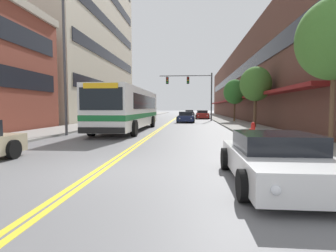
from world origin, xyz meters
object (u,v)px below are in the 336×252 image
at_px(car_dark_grey_parked_left_mid, 135,116).
at_px(fire_hydrant, 253,129).
at_px(street_lamp_left_near, 69,48).
at_px(street_tree_right_near, 335,39).
at_px(traffic_signal_mast, 193,87).
at_px(car_charcoal_moving_lead, 189,113).
at_px(street_tree_right_far, 235,92).
at_px(car_red_parked_right_mid, 202,115).
at_px(street_tree_right_mid, 256,84).
at_px(car_white_parked_right_foreground, 277,160).
at_px(city_bus, 129,108).
at_px(car_navy_moving_second, 186,117).

distance_m(car_dark_grey_parked_left_mid, fire_hydrant, 19.64).
xyz_separation_m(street_lamp_left_near, street_tree_right_near, (12.74, -5.43, -1.11)).
relative_size(car_dark_grey_parked_left_mid, traffic_signal_mast, 0.60).
height_order(car_charcoal_moving_lead, street_tree_right_far, street_tree_right_far).
bearing_deg(car_red_parked_right_mid, street_tree_right_far, -72.84).
bearing_deg(fire_hydrant, traffic_signal_mast, 98.92).
bearing_deg(fire_hydrant, street_tree_right_mid, 75.96).
bearing_deg(traffic_signal_mast, street_lamp_left_near, -111.98).
distance_m(street_tree_right_far, fire_hydrant, 16.60).
bearing_deg(street_tree_right_far, car_white_parked_right_foreground, -97.12).
bearing_deg(city_bus, car_dark_grey_parked_left_mid, 100.09).
bearing_deg(city_bus, car_navy_moving_second, 70.74).
relative_size(car_white_parked_right_foreground, street_tree_right_far, 0.87).
distance_m(car_dark_grey_parked_left_mid, traffic_signal_mast, 8.78).
distance_m(traffic_signal_mast, street_tree_right_mid, 13.55).
height_order(car_dark_grey_parked_left_mid, car_red_parked_right_mid, car_dark_grey_parked_left_mid).
xyz_separation_m(street_lamp_left_near, street_tree_right_mid, (12.82, 6.69, -1.68)).
distance_m(car_charcoal_moving_lead, car_navy_moving_second, 24.39).
bearing_deg(street_tree_right_mid, street_tree_right_far, 91.81).
bearing_deg(street_lamp_left_near, street_tree_right_far, 50.77).
bearing_deg(traffic_signal_mast, car_navy_moving_second, -103.92).
bearing_deg(car_white_parked_right_foreground, city_bus, 116.06).
distance_m(car_red_parked_right_mid, street_tree_right_far, 11.45).
xyz_separation_m(car_red_parked_right_mid, fire_hydrant, (1.65, -26.82, -0.10)).
bearing_deg(car_red_parked_right_mid, car_navy_moving_second, -103.12).
bearing_deg(car_dark_grey_parked_left_mid, car_white_parked_right_foreground, -71.05).
distance_m(street_tree_right_near, street_tree_right_mid, 12.14).
xyz_separation_m(car_white_parked_right_foreground, street_tree_right_near, (3.32, 4.23, 3.71)).
bearing_deg(street_tree_right_near, car_white_parked_right_foreground, -128.11).
height_order(car_red_parked_right_mid, fire_hydrant, car_red_parked_right_mid).
xyz_separation_m(car_dark_grey_parked_left_mid, street_tree_right_far, (11.89, -0.50, 2.91)).
distance_m(street_lamp_left_near, fire_hydrant, 11.98).
bearing_deg(traffic_signal_mast, street_tree_right_near, -78.61).
xyz_separation_m(traffic_signal_mast, street_tree_right_far, (4.78, -3.87, -0.96)).
bearing_deg(street_tree_right_near, car_dark_grey_parked_left_mid, 119.58).
distance_m(car_white_parked_right_foreground, car_red_parked_right_mid, 35.61).
distance_m(car_dark_grey_parked_left_mid, street_tree_right_mid, 15.53).
bearing_deg(car_charcoal_moving_lead, car_white_parked_right_foreground, -87.44).
height_order(car_navy_moving_second, traffic_signal_mast, traffic_signal_mast).
bearing_deg(car_charcoal_moving_lead, car_red_parked_right_mid, -81.59).
relative_size(car_white_parked_right_foreground, car_charcoal_moving_lead, 0.93).
relative_size(city_bus, street_tree_right_far, 2.56).
bearing_deg(car_white_parked_right_foreground, car_dark_grey_parked_left_mid, 108.95).
bearing_deg(car_dark_grey_parked_left_mid, street_lamp_left_near, -92.34).
relative_size(car_dark_grey_parked_left_mid, street_tree_right_far, 0.86).
bearing_deg(traffic_signal_mast, car_dark_grey_parked_left_mid, -154.61).
bearing_deg(street_tree_right_far, car_navy_moving_second, 177.16).
height_order(street_lamp_left_near, street_tree_right_near, street_lamp_left_near).
xyz_separation_m(car_dark_grey_parked_left_mid, fire_hydrant, (10.28, -16.74, -0.13)).
relative_size(street_lamp_left_near, street_tree_right_near, 1.62).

